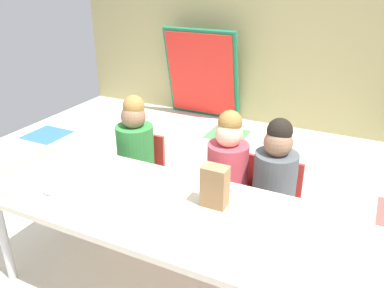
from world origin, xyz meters
TOP-DOWN VIEW (x-y plane):
  - ground_plane at (-0.00, 0.01)m, footprint 5.28×4.76m
  - back_wall at (0.00, 2.38)m, footprint 5.28×0.10m
  - craft_table at (-0.00, -0.54)m, footprint 1.73×0.75m
  - seated_child_near_camera at (-0.48, 0.07)m, footprint 0.33×0.33m
  - seated_child_middle_seat at (0.21, 0.07)m, footprint 0.32×0.32m
  - seated_child_far_right at (0.52, 0.07)m, footprint 0.33×0.33m
  - folded_activity_table at (-0.95, 2.18)m, footprint 0.90×0.29m
  - paper_bag_brown at (0.33, -0.42)m, footprint 0.13×0.09m
  - paper_plate_near_edge at (-0.50, -0.69)m, footprint 0.18×0.18m
  - paper_plate_center_table at (-0.39, -0.49)m, footprint 0.18×0.18m
  - donut_powdered_on_plate at (-0.50, -0.69)m, footprint 0.12×0.12m

SIDE VIEW (x-z plane):
  - ground_plane at x=0.00m, z-range -0.02..0.00m
  - craft_table at x=0.00m, z-range 0.24..0.83m
  - folded_activity_table at x=-0.95m, z-range -0.01..1.08m
  - seated_child_near_camera at x=-0.48m, z-range 0.10..1.01m
  - seated_child_middle_seat at x=0.21m, z-range 0.10..1.01m
  - seated_child_far_right at x=0.52m, z-range 0.10..1.01m
  - paper_plate_near_edge at x=-0.50m, z-range 0.58..0.59m
  - paper_plate_center_table at x=-0.39m, z-range 0.58..0.59m
  - donut_powdered_on_plate at x=-0.50m, z-range 0.59..0.63m
  - paper_bag_brown at x=0.33m, z-range 0.58..0.80m
  - back_wall at x=0.00m, z-range 0.00..2.64m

